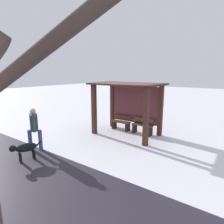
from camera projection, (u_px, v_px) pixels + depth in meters
The scene contains 7 objects.
ground_plane at pixel (126, 134), 8.78m from camera, with size 60.00×60.00×0.00m, color white.
bus_shelter at pixel (130, 98), 8.62m from camera, with size 3.11×1.97×2.37m.
bench_left_inside at pixel (121, 123), 9.42m from camera, with size 0.99×0.35×0.72m.
bench_center_inside at pixel (142, 127), 8.75m from camera, with size 0.99×0.35×0.74m.
person_walking at pixel (34, 126), 6.84m from camera, with size 0.56×0.42×1.57m.
dog at pixel (25, 148), 6.05m from camera, with size 0.46×0.95×0.62m.
road_strip at pixel (6, 196), 4.41m from camera, with size 36.00×4.30×0.01m, color #2D2833.
Camera 1 is at (4.29, -7.22, 2.85)m, focal length 30.17 mm.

